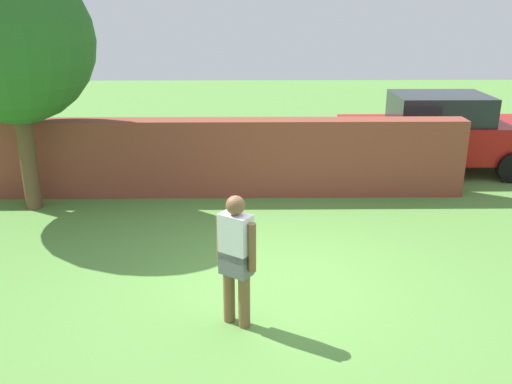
{
  "coord_description": "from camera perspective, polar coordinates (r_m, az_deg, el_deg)",
  "views": [
    {
      "loc": [
        -0.35,
        -6.73,
        3.69
      ],
      "look_at": [
        -0.25,
        0.99,
        1.0
      ],
      "focal_mm": 39.2,
      "sensor_mm": 36.0,
      "label": 1
    }
  ],
  "objects": [
    {
      "name": "car",
      "position": [
        13.04,
        17.99,
        5.74
      ],
      "size": [
        4.2,
        1.92,
        1.72
      ],
      "rotation": [
        0.0,
        0.0,
        3.14
      ],
      "color": "#A51111",
      "rests_on": "ground"
    },
    {
      "name": "brick_wall",
      "position": [
        10.95,
        -6.74,
        3.49
      ],
      "size": [
        10.62,
        0.5,
        1.5
      ],
      "primitive_type": "cube",
      "color": "brown",
      "rests_on": "ground"
    },
    {
      "name": "tree",
      "position": [
        10.57,
        -23.63,
        13.73
      ],
      "size": [
        2.76,
        2.76,
        4.36
      ],
      "color": "brown",
      "rests_on": "ground"
    },
    {
      "name": "person",
      "position": [
        6.45,
        -2.05,
        -6.47
      ],
      "size": [
        0.46,
        0.39,
        1.62
      ],
      "rotation": [
        0.0,
        0.0,
        -0.61
      ],
      "color": "brown",
      "rests_on": "ground"
    },
    {
      "name": "ground_plane",
      "position": [
        7.68,
        2.02,
        -9.52
      ],
      "size": [
        40.0,
        40.0,
        0.0
      ],
      "primitive_type": "plane",
      "color": "#568C3D"
    }
  ]
}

